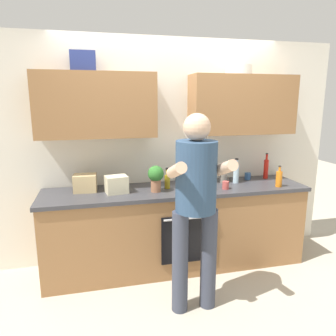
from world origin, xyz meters
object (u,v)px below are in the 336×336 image
Objects in this scene: potted_herb at (156,176)px; cup_ceramic at (226,185)px; bottle_hotsauce at (266,168)px; bottle_soda at (205,181)px; person_standing at (196,199)px; grocery_bag_bread at (85,183)px; bottle_juice at (279,179)px; cup_tea at (248,176)px; cup_stoneware at (223,178)px; bottle_oil at (167,180)px; grocery_bag_rice at (117,184)px; bottle_water at (236,173)px; mixing_bowl at (196,182)px.

cup_ceramic is at bearing -5.99° from potted_herb.
bottle_soda is at bearing -157.75° from bottle_hotsauce.
grocery_bag_bread is at bearing 136.41° from person_standing.
bottle_juice is 2.87× the size of cup_tea.
grocery_bag_bread is at bearing -179.89° from cup_stoneware.
bottle_soda is at bearing -137.85° from cup_stoneware.
bottle_juice is (1.14, 0.57, -0.03)m from person_standing.
cup_tea is at bearing 28.79° from bottle_soda.
bottle_oil is at bearing -5.54° from grocery_bag_bread.
bottle_water is at bearing 3.77° from grocery_bag_rice.
bottle_water reaches higher than bottle_oil.
bottle_oil is 0.85× the size of bottle_soda.
person_standing is 17.98× the size of cup_stoneware.
cup_ceramic is 1.03× the size of cup_tea.
bottle_oil is (-0.81, -0.04, -0.03)m from bottle_water.
grocery_bag_bread is at bearing 166.01° from potted_herb.
person_standing is 20.52× the size of cup_ceramic.
cup_ceramic reaches higher than mixing_bowl.
cup_tea is 0.70m from mixing_bowl.
grocery_bag_bread is (-1.53, -0.00, 0.04)m from cup_stoneware.
bottle_hotsauce is 1.43× the size of grocery_bag_rice.
cup_tea is at bearing 12.06° from potted_herb.
person_standing is 1.12m from bottle_water.
potted_herb is (-0.49, 0.12, 0.05)m from bottle_soda.
bottle_juice reaches higher than grocery_bag_bread.
potted_herb reaches higher than mixing_bowl.
bottle_hotsauce is 1.17× the size of bottle_soda.
bottle_hotsauce is 1.12× the size of potted_herb.
mixing_bowl is (-0.92, -0.13, -0.09)m from bottle_hotsauce.
bottle_juice is at bearing -10.26° from bottle_oil.
bottle_soda is 1.24m from grocery_bag_bread.
bottle_juice reaches higher than grocery_bag_rice.
cup_stoneware is at bearing 7.16° from bottle_oil.
grocery_bag_rice reaches higher than cup_stoneware.
mixing_bowl is (-0.69, -0.13, -0.00)m from cup_tea.
mixing_bowl is 1.19m from grocery_bag_bread.
bottle_water is at bearing 2.22° from mixing_bowl.
potted_herb is at bearing 165.89° from bottle_soda.
bottle_hotsauce is 0.75m from cup_ceramic.
grocery_bag_rice is at bearing 173.74° from cup_ceramic.
cup_stoneware is (-0.52, 0.30, -0.04)m from bottle_juice.
potted_herb is (-0.74, 0.08, 0.12)m from cup_ceramic.
cup_tea is (0.43, 0.33, -0.00)m from cup_ceramic.
mixing_bowl is 0.88m from grocery_bag_rice.
bottle_juice is 1.02× the size of mixing_bowl.
bottle_hotsauce reaches higher than potted_herb.
bottle_water is at bearing 8.11° from potted_herb.
bottle_juice is 0.41m from cup_tea.
cup_stoneware is 0.35m from mixing_bowl.
bottle_juice is 0.85m from bottle_soda.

